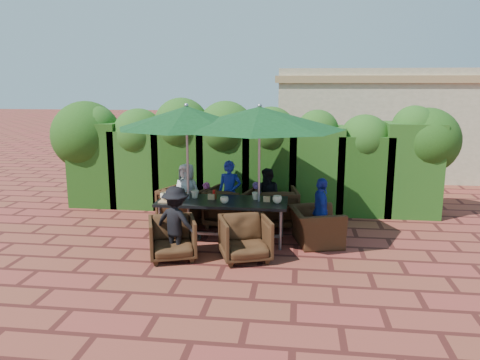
# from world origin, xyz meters

# --- Properties ---
(ground) EXTENTS (80.00, 80.00, 0.00)m
(ground) POSITION_xyz_m (0.00, 0.00, 0.00)
(ground) COLOR maroon
(ground) RESTS_ON ground
(dining_table) EXTENTS (2.31, 0.90, 0.75)m
(dining_table) POSITION_xyz_m (-0.21, 0.07, 0.67)
(dining_table) COLOR black
(dining_table) RESTS_ON ground
(umbrella_left) EXTENTS (2.47, 2.47, 2.46)m
(umbrella_left) POSITION_xyz_m (-0.84, 0.11, 2.21)
(umbrella_left) COLOR gray
(umbrella_left) RESTS_ON ground
(umbrella_right) EXTENTS (2.94, 2.94, 2.46)m
(umbrella_right) POSITION_xyz_m (0.44, 0.10, 2.21)
(umbrella_right) COLOR gray
(umbrella_right) RESTS_ON ground
(chair_far_left) EXTENTS (1.04, 1.01, 0.84)m
(chair_far_left) POSITION_xyz_m (-1.13, 0.94, 0.42)
(chair_far_left) COLOR black
(chair_far_left) RESTS_ON ground
(chair_far_mid) EXTENTS (0.99, 0.96, 0.86)m
(chair_far_mid) POSITION_xyz_m (-0.22, 0.96, 0.43)
(chair_far_mid) COLOR black
(chair_far_mid) RESTS_ON ground
(chair_far_right) EXTENTS (0.95, 0.91, 0.85)m
(chair_far_right) POSITION_xyz_m (0.69, 1.06, 0.43)
(chair_far_right) COLOR black
(chair_far_right) RESTS_ON ground
(chair_near_left) EXTENTS (0.91, 0.88, 0.75)m
(chair_near_left) POSITION_xyz_m (-0.87, -0.90, 0.38)
(chair_near_left) COLOR black
(chair_near_left) RESTS_ON ground
(chair_near_right) EXTENTS (0.95, 0.92, 0.78)m
(chair_near_right) POSITION_xyz_m (0.30, -0.80, 0.39)
(chair_near_right) COLOR black
(chair_near_right) RESTS_ON ground
(chair_end_right) EXTENTS (0.84, 1.08, 0.84)m
(chair_end_right) POSITION_xyz_m (1.45, 0.13, 0.42)
(chair_end_right) COLOR black
(chair_end_right) RESTS_ON ground
(adult_far_left) EXTENTS (0.67, 0.49, 1.22)m
(adult_far_left) POSITION_xyz_m (-1.12, 1.12, 0.61)
(adult_far_left) COLOR silver
(adult_far_left) RESTS_ON ground
(adult_far_mid) EXTENTS (0.48, 0.40, 1.30)m
(adult_far_mid) POSITION_xyz_m (-0.23, 1.05, 0.65)
(adult_far_mid) COLOR #1C2C9C
(adult_far_mid) RESTS_ON ground
(adult_far_right) EXTENTS (0.64, 0.50, 1.16)m
(adult_far_right) POSITION_xyz_m (0.54, 1.07, 0.58)
(adult_far_right) COLOR black
(adult_far_right) RESTS_ON ground
(adult_near_left) EXTENTS (0.83, 0.57, 1.19)m
(adult_near_left) POSITION_xyz_m (-0.81, -0.87, 0.60)
(adult_near_left) COLOR black
(adult_near_left) RESTS_ON ground
(adult_end_right) EXTENTS (0.44, 0.73, 1.18)m
(adult_end_right) POSITION_xyz_m (1.53, 0.16, 0.59)
(adult_end_right) COLOR #1C2C9C
(adult_end_right) RESTS_ON ground
(child_left) EXTENTS (0.38, 0.35, 0.86)m
(child_left) POSITION_xyz_m (-0.70, 1.03, 0.43)
(child_left) COLOR #D74C8F
(child_left) RESTS_ON ground
(child_right) EXTENTS (0.34, 0.29, 0.87)m
(child_right) POSITION_xyz_m (0.30, 1.12, 0.44)
(child_right) COLOR purple
(child_right) RESTS_ON ground
(pedestrian_a) EXTENTS (1.47, 0.54, 1.57)m
(pedestrian_a) POSITION_xyz_m (1.91, 4.21, 0.79)
(pedestrian_a) COLOR #227E3E
(pedestrian_a) RESTS_ON ground
(pedestrian_b) EXTENTS (0.89, 0.61, 1.74)m
(pedestrian_b) POSITION_xyz_m (2.54, 4.27, 0.87)
(pedestrian_b) COLOR #D74C8F
(pedestrian_b) RESTS_ON ground
(pedestrian_c) EXTENTS (1.14, 1.17, 1.75)m
(pedestrian_c) POSITION_xyz_m (3.49, 4.35, 0.88)
(pedestrian_c) COLOR gray
(pedestrian_c) RESTS_ON ground
(cup_a) EXTENTS (0.18, 0.18, 0.14)m
(cup_a) POSITION_xyz_m (-1.22, -0.06, 0.82)
(cup_a) COLOR beige
(cup_a) RESTS_ON dining_table
(cup_b) EXTENTS (0.15, 0.15, 0.14)m
(cup_b) POSITION_xyz_m (-0.74, 0.18, 0.82)
(cup_b) COLOR beige
(cup_b) RESTS_ON dining_table
(cup_c) EXTENTS (0.15, 0.15, 0.12)m
(cup_c) POSITION_xyz_m (-0.14, -0.13, 0.81)
(cup_c) COLOR beige
(cup_c) RESTS_ON dining_table
(cup_d) EXTENTS (0.14, 0.14, 0.13)m
(cup_d) POSITION_xyz_m (0.37, 0.19, 0.82)
(cup_d) COLOR beige
(cup_d) RESTS_ON dining_table
(cup_e) EXTENTS (0.16, 0.16, 0.13)m
(cup_e) POSITION_xyz_m (0.77, 0.00, 0.82)
(cup_e) COLOR beige
(cup_e) RESTS_ON dining_table
(ketchup_bottle) EXTENTS (0.04, 0.04, 0.17)m
(ketchup_bottle) POSITION_xyz_m (-0.38, 0.13, 0.83)
(ketchup_bottle) COLOR #B20C0A
(ketchup_bottle) RESTS_ON dining_table
(sauce_bottle) EXTENTS (0.04, 0.04, 0.17)m
(sauce_bottle) POSITION_xyz_m (-0.35, 0.16, 0.83)
(sauce_bottle) COLOR #4C230C
(sauce_bottle) RESTS_ON dining_table
(serving_tray) EXTENTS (0.35, 0.25, 0.02)m
(serving_tray) POSITION_xyz_m (-1.12, -0.15, 0.76)
(serving_tray) COLOR #A57D4F
(serving_tray) RESTS_ON dining_table
(number_block_left) EXTENTS (0.12, 0.06, 0.10)m
(number_block_left) POSITION_xyz_m (-0.42, 0.10, 0.80)
(number_block_left) COLOR tan
(number_block_left) RESTS_ON dining_table
(number_block_right) EXTENTS (0.12, 0.06, 0.10)m
(number_block_right) POSITION_xyz_m (0.58, 0.07, 0.80)
(number_block_right) COLOR tan
(number_block_right) RESTS_ON dining_table
(hedge_wall) EXTENTS (9.10, 1.60, 2.49)m
(hedge_wall) POSITION_xyz_m (-0.24, 2.32, 1.33)
(hedge_wall) COLOR #1B380F
(hedge_wall) RESTS_ON ground
(building) EXTENTS (6.20, 3.08, 3.20)m
(building) POSITION_xyz_m (3.50, 6.99, 1.61)
(building) COLOR beige
(building) RESTS_ON ground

